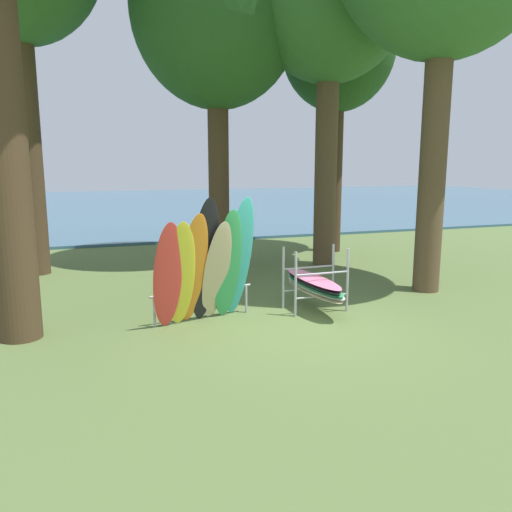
{
  "coord_description": "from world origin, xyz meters",
  "views": [
    {
      "loc": [
        -3.79,
        -7.9,
        2.86
      ],
      "look_at": [
        -0.57,
        1.18,
        1.1
      ],
      "focal_mm": 35.56,
      "sensor_mm": 36.0,
      "label": 1
    }
  ],
  "objects_px": {
    "tree_deep_back": "(217,10)",
    "leaning_board_pile": "(206,268)",
    "board_storage_rack": "(314,284)",
    "tree_far_left_back": "(338,47)"
  },
  "relations": [
    {
      "from": "tree_deep_back",
      "to": "board_storage_rack",
      "type": "height_order",
      "value": "tree_deep_back"
    },
    {
      "from": "leaning_board_pile",
      "to": "board_storage_rack",
      "type": "distance_m",
      "value": 2.26
    },
    {
      "from": "leaning_board_pile",
      "to": "board_storage_rack",
      "type": "xyz_separation_m",
      "value": [
        2.2,
        0.12,
        -0.51
      ]
    },
    {
      "from": "tree_deep_back",
      "to": "board_storage_rack",
      "type": "distance_m",
      "value": 8.49
    },
    {
      "from": "leaning_board_pile",
      "to": "board_storage_rack",
      "type": "relative_size",
      "value": 1.09
    },
    {
      "from": "tree_far_left_back",
      "to": "board_storage_rack",
      "type": "height_order",
      "value": "tree_far_left_back"
    },
    {
      "from": "tree_far_left_back",
      "to": "board_storage_rack",
      "type": "bearing_deg",
      "value": -121.11
    },
    {
      "from": "tree_deep_back",
      "to": "leaning_board_pile",
      "type": "height_order",
      "value": "tree_deep_back"
    },
    {
      "from": "tree_deep_back",
      "to": "leaning_board_pile",
      "type": "xyz_separation_m",
      "value": [
        -1.8,
        -5.61,
        -5.95
      ]
    },
    {
      "from": "tree_far_left_back",
      "to": "tree_deep_back",
      "type": "height_order",
      "value": "tree_deep_back"
    }
  ]
}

